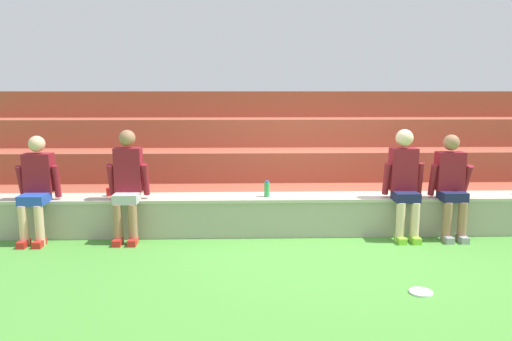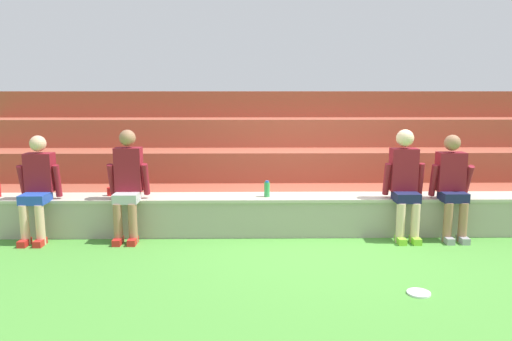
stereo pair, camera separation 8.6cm
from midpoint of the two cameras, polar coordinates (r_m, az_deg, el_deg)
The scene contains 10 objects.
ground_plane at distance 6.49m, azimuth 8.28°, elevation -7.82°, with size 80.00×80.00×0.00m, color #4C9338.
stone_seating_wall at distance 6.64m, azimuth 7.99°, elevation -4.96°, with size 9.21×0.52×0.51m.
brick_bleachers at distance 8.74m, azimuth 5.63°, elevation 1.46°, with size 11.30×3.04×1.89m.
person_far_left at distance 6.77m, azimuth -24.70°, elevation -1.62°, with size 0.53×0.58×1.34m.
person_left_of_center at distance 6.41m, azimuth -15.22°, elevation -1.31°, with size 0.52×0.54×1.41m.
person_center at distance 6.54m, azimuth 16.67°, elevation -1.09°, with size 0.52×0.54×1.42m.
person_right_of_center at distance 6.76m, azimuth 21.60°, elevation -1.39°, with size 0.53×0.50×1.35m.
water_bottle_near_right at distance 6.43m, azimuth 0.92°, elevation -2.21°, with size 0.08×0.08×0.21m.
plastic_cup_right_end at distance 6.78m, azimuth -17.18°, elevation -2.42°, with size 0.08×0.08×0.11m, color red.
frisbee at distance 5.01m, azimuth 18.30°, elevation -13.40°, with size 0.22×0.22×0.02m, color white.
Camera 1 is at (-1.14, -6.10, 1.91)m, focal length 34.08 mm.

